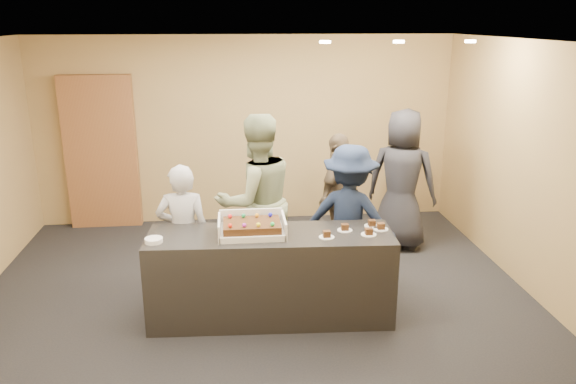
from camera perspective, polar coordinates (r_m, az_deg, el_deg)
The scene contains 17 objects.
room at distance 5.79m, azimuth -3.47°, elevation 1.57°, with size 6.04×6.00×2.70m.
serving_counter at distance 5.66m, azimuth -1.75°, elevation -8.52°, with size 2.40×0.70×0.90m, color black.
storage_cabinet at distance 8.39m, azimuth -18.44°, elevation 3.81°, with size 0.99×0.15×2.18m, color brown.
cake_box at distance 5.48m, azimuth -3.69°, elevation -3.82°, with size 0.65×0.45×0.19m.
sheet_cake at distance 5.44m, azimuth -3.70°, elevation -3.39°, with size 0.55×0.38×0.11m.
plate_stack at distance 5.42m, azimuth -13.48°, elevation -4.79°, with size 0.17×0.17×0.04m, color white.
slice_a at distance 5.39m, azimuth 3.95°, elevation -4.40°, with size 0.15×0.15×0.07m.
slice_b at distance 5.58m, azimuth 5.79°, elevation -3.69°, with size 0.15×0.15×0.07m.
slice_c at distance 5.50m, azimuth 8.20°, elevation -4.10°, with size 0.15×0.15×0.07m.
slice_d at distance 5.73m, azimuth 8.51°, elevation -3.25°, with size 0.15×0.15×0.07m.
slice_e at distance 5.66m, azimuth 9.41°, elevation -3.56°, with size 0.15×0.15×0.07m.
person_server_grey at distance 5.97m, azimuth -10.57°, elevation -4.25°, with size 0.55×0.36×1.51m, color #ADAEB3.
person_sage_man at distance 6.22m, azimuth -3.22°, elevation -0.94°, with size 0.95×0.74×1.95m, color gray.
person_navy_man at distance 6.18m, azimuth 6.28°, elevation -2.66°, with size 1.06×0.61×1.63m, color #162039.
person_brown_extra at distance 7.10m, azimuth 5.19°, elevation -0.25°, with size 0.92×0.38×1.57m, color brown.
person_dark_suit at distance 7.39m, azimuth 11.49°, elevation 1.25°, with size 0.90×0.58×1.84m, color #232328.
ceiling_spotlights at distance 6.34m, azimuth 11.18°, elevation 14.76°, with size 1.72×0.12×0.03m.
Camera 1 is at (-0.23, -5.57, 2.91)m, focal length 35.00 mm.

